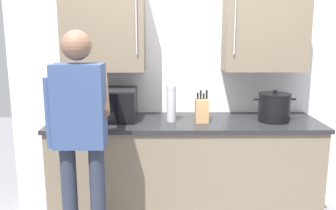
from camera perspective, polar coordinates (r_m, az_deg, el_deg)
back_wall_tiled at (r=3.46m, az=2.44°, el=8.05°), size 3.34×0.44×2.77m
counter_unit at (r=3.37m, az=2.58°, el=-10.03°), size 2.37×0.68×0.92m
microwave_oven at (r=3.27m, az=-9.80°, el=0.10°), size 0.50×0.39×0.28m
thermos_flask at (r=3.16m, az=0.52°, el=0.24°), size 0.09×0.09×0.32m
stock_pot at (r=3.30m, az=16.33°, el=-0.36°), size 0.37×0.28×0.28m
knife_block at (r=3.17m, az=5.31°, el=-0.78°), size 0.11×0.15×0.28m
person_figure at (r=2.57m, az=-13.56°, el=-3.98°), size 0.44×0.57×1.70m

